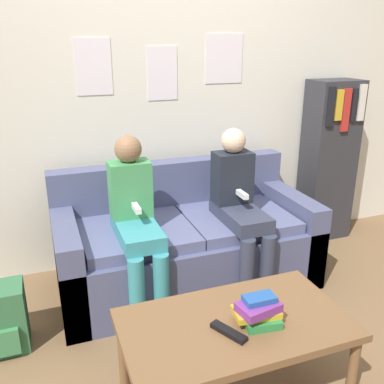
{
  "coord_description": "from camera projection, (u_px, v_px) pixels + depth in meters",
  "views": [
    {
      "loc": [
        -0.85,
        -1.94,
        1.58
      ],
      "look_at": [
        0.0,
        0.37,
        0.69
      ],
      "focal_mm": 40.0,
      "sensor_mm": 36.0,
      "label": 1
    }
  ],
  "objects": [
    {
      "name": "ground_plane",
      "position": [
        214.0,
        322.0,
        2.52
      ],
      "size": [
        10.0,
        10.0,
        0.0
      ],
      "primitive_type": "plane",
      "color": "brown"
    },
    {
      "name": "wall_back",
      "position": [
        161.0,
        81.0,
        2.95
      ],
      "size": [
        8.0,
        0.06,
        2.6
      ],
      "color": "silver",
      "rests_on": "ground_plane"
    },
    {
      "name": "couch",
      "position": [
        185.0,
        244.0,
        2.87
      ],
      "size": [
        1.67,
        0.78,
        0.78
      ],
      "color": "#4C5175",
      "rests_on": "ground_plane"
    },
    {
      "name": "coffee_table",
      "position": [
        235.0,
        330.0,
        1.87
      ],
      "size": [
        0.99,
        0.56,
        0.42
      ],
      "color": "brown",
      "rests_on": "ground_plane"
    },
    {
      "name": "person_left",
      "position": [
        136.0,
        219.0,
        2.48
      ],
      "size": [
        0.24,
        0.54,
        1.06
      ],
      "color": "teal",
      "rests_on": "ground_plane"
    },
    {
      "name": "person_right",
      "position": [
        240.0,
        205.0,
        2.7
      ],
      "size": [
        0.24,
        0.54,
        1.05
      ],
      "color": "#33384C",
      "rests_on": "ground_plane"
    },
    {
      "name": "tv_remote",
      "position": [
        229.0,
        332.0,
        1.77
      ],
      "size": [
        0.11,
        0.17,
        0.02
      ],
      "rotation": [
        0.0,
        0.0,
        0.46
      ],
      "color": "black",
      "rests_on": "coffee_table"
    },
    {
      "name": "book_stack",
      "position": [
        258.0,
        311.0,
        1.82
      ],
      "size": [
        0.21,
        0.16,
        0.13
      ],
      "color": "#2D8442",
      "rests_on": "coffee_table"
    },
    {
      "name": "bookshelf",
      "position": [
        328.0,
        161.0,
        3.45
      ],
      "size": [
        0.39,
        0.28,
        1.28
      ],
      "color": "#2D2D33",
      "rests_on": "ground_plane"
    }
  ]
}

